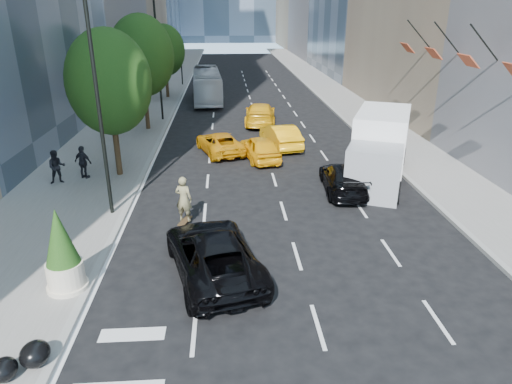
{
  "coord_description": "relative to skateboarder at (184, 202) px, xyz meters",
  "views": [
    {
      "loc": [
        -1.47,
        -14.43,
        8.39
      ],
      "look_at": [
        -0.34,
        2.36,
        1.6
      ],
      "focal_mm": 32.0,
      "sensor_mm": 36.0,
      "label": 1
    }
  ],
  "objects": [
    {
      "name": "ground",
      "position": [
        3.28,
        -3.0,
        -0.97
      ],
      "size": [
        160.0,
        160.0,
        0.0
      ],
      "primitive_type": "plane",
      "color": "black",
      "rests_on": "ground"
    },
    {
      "name": "sidewalk_left",
      "position": [
        -5.72,
        27.0,
        -0.9
      ],
      "size": [
        6.0,
        120.0,
        0.15
      ],
      "primitive_type": "cube",
      "color": "slate",
      "rests_on": "ground"
    },
    {
      "name": "sidewalk_right",
      "position": [
        13.28,
        27.0,
        -0.9
      ],
      "size": [
        4.0,
        120.0,
        0.15
      ],
      "primitive_type": "cube",
      "color": "slate",
      "rests_on": "ground"
    },
    {
      "name": "lamp_near",
      "position": [
        -3.04,
        1.0,
        4.84
      ],
      "size": [
        2.13,
        0.22,
        10.0
      ],
      "color": "black",
      "rests_on": "sidewalk_left"
    },
    {
      "name": "lamp_far",
      "position": [
        -3.04,
        19.0,
        4.84
      ],
      "size": [
        2.13,
        0.22,
        10.0
      ],
      "color": "black",
      "rests_on": "sidewalk_left"
    },
    {
      "name": "tree_near",
      "position": [
        -3.92,
        6.0,
        4.0
      ],
      "size": [
        4.2,
        4.2,
        7.46
      ],
      "color": "black",
      "rests_on": "sidewalk_left"
    },
    {
      "name": "tree_mid",
      "position": [
        -3.92,
        16.0,
        4.34
      ],
      "size": [
        4.5,
        4.5,
        7.99
      ],
      "color": "black",
      "rests_on": "sidewalk_left"
    },
    {
      "name": "tree_far",
      "position": [
        -3.92,
        29.0,
        3.65
      ],
      "size": [
        3.9,
        3.9,
        6.92
      ],
      "color": "black",
      "rests_on": "sidewalk_left"
    },
    {
      "name": "traffic_signal",
      "position": [
        -3.12,
        37.0,
        3.26
      ],
      "size": [
        2.48,
        0.53,
        5.2
      ],
      "color": "black",
      "rests_on": "sidewalk_left"
    },
    {
      "name": "facade_flags",
      "position": [
        13.92,
        7.0,
        5.21
      ],
      "size": [
        1.85,
        13.3,
        2.05
      ],
      "color": "black",
      "rests_on": "ground"
    },
    {
      "name": "skateboarder",
      "position": [
        0.0,
        0.0,
        0.0
      ],
      "size": [
        0.82,
        0.67,
        1.95
      ],
      "primitive_type": "imported",
      "rotation": [
        0.0,
        0.0,
        2.81
      ],
      "color": "olive",
      "rests_on": "ground"
    },
    {
      "name": "black_sedan_lincoln",
      "position": [
        1.28,
        -4.0,
        -0.2
      ],
      "size": [
        3.89,
        6.06,
        1.55
      ],
      "primitive_type": "imported",
      "rotation": [
        0.0,
        0.0,
        3.39
      ],
      "color": "black",
      "rests_on": "ground"
    },
    {
      "name": "black_sedan_mercedes",
      "position": [
        7.48,
        3.16,
        -0.29
      ],
      "size": [
        2.26,
        4.85,
        1.37
      ],
      "primitive_type": "imported",
      "rotation": [
        0.0,
        0.0,
        3.07
      ],
      "color": "black",
      "rests_on": "ground"
    },
    {
      "name": "taxi_a",
      "position": [
        3.78,
        8.5,
        -0.25
      ],
      "size": [
        2.54,
        4.5,
        1.44
      ],
      "primitive_type": "imported",
      "rotation": [
        0.0,
        0.0,
        3.35
      ],
      "color": "#F9AC0D",
      "rests_on": "ground"
    },
    {
      "name": "taxi_b",
      "position": [
        5.32,
        11.0,
        -0.22
      ],
      "size": [
        2.47,
        4.81,
        1.51
      ],
      "primitive_type": "imported",
      "rotation": [
        0.0,
        0.0,
        3.34
      ],
      "color": "#FFAB0D",
      "rests_on": "ground"
    },
    {
      "name": "taxi_c",
      "position": [
        1.39,
        10.0,
        -0.33
      ],
      "size": [
        3.44,
        5.07,
        1.29
      ],
      "primitive_type": "imported",
      "rotation": [
        0.0,
        0.0,
        3.45
      ],
      "color": "orange",
      "rests_on": "ground"
    },
    {
      "name": "taxi_d",
      "position": [
        4.48,
        17.5,
        -0.17
      ],
      "size": [
        2.76,
        5.75,
        1.61
      ],
      "primitive_type": "imported",
      "rotation": [
        0.0,
        0.0,
        3.05
      ],
      "color": "#FAB40D",
      "rests_on": "ground"
    },
    {
      "name": "city_bus",
      "position": [
        0.08,
        27.59,
        0.53
      ],
      "size": [
        3.11,
        10.91,
        3.0
      ],
      "primitive_type": "imported",
      "rotation": [
        0.0,
        0.0,
        0.05
      ],
      "color": "silver",
      "rests_on": "ground"
    },
    {
      "name": "box_truck",
      "position": [
        9.71,
        4.8,
        0.77
      ],
      "size": [
        5.13,
        7.58,
        3.42
      ],
      "rotation": [
        0.0,
        0.0,
        -0.4
      ],
      "color": "white",
      "rests_on": "ground"
    },
    {
      "name": "pedestrian_a",
      "position": [
        -6.72,
        4.85,
        0.03
      ],
      "size": [
        0.99,
        0.88,
        1.72
      ],
      "primitive_type": "imported",
      "rotation": [
        0.0,
        0.0,
        0.32
      ],
      "color": "black",
      "rests_on": "sidewalk_left"
    },
    {
      "name": "pedestrian_b",
      "position": [
        -5.6,
        5.51,
        0.04
      ],
      "size": [
        1.09,
        0.81,
        1.73
      ],
      "primitive_type": "imported",
      "rotation": [
        0.0,
        0.0,
        2.71
      ],
      "color": "black",
      "rests_on": "sidewalk_left"
    },
    {
      "name": "planter_shrub",
      "position": [
        -3.32,
        -4.76,
        0.48
      ],
      "size": [
        1.14,
        1.14,
        2.75
      ],
      "color": "beige",
      "rests_on": "sidewalk_left"
    },
    {
      "name": "garbage_bags",
      "position": [
        -3.27,
        -8.32,
        -0.53
      ],
      "size": [
        1.25,
        1.2,
        0.62
      ],
      "color": "black",
      "rests_on": "sidewalk_left"
    }
  ]
}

